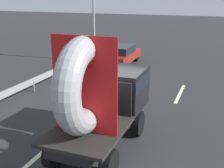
{
  "coord_description": "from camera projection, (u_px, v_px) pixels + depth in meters",
  "views": [
    {
      "loc": [
        3.47,
        -8.57,
        4.83
      ],
      "look_at": [
        0.13,
        0.14,
        1.89
      ],
      "focal_mm": 46.39,
      "sensor_mm": 36.0,
      "label": 1
    }
  ],
  "objects": [
    {
      "name": "flatbed_truck",
      "position": [
        102.0,
        94.0,
        9.05
      ],
      "size": [
        2.02,
        4.68,
        3.81
      ],
      "color": "black",
      "rests_on": "ground_plane"
    },
    {
      "name": "lane_dash_right_far",
      "position": [
        180.0,
        93.0,
        14.56
      ],
      "size": [
        0.16,
        2.95,
        0.01
      ],
      "primitive_type": "cube",
      "rotation": [
        0.0,
        0.0,
        1.57
      ],
      "color": "beige",
      "rests_on": "ground_plane"
    },
    {
      "name": "traffic_light",
      "position": [
        93.0,
        3.0,
        20.24
      ],
      "size": [
        0.42,
        0.36,
        6.47
      ],
      "color": "gray",
      "rests_on": "ground_plane"
    },
    {
      "name": "ground_plane",
      "position": [
        107.0,
        136.0,
        10.26
      ],
      "size": [
        120.0,
        120.0,
        0.0
      ],
      "primitive_type": "plane",
      "color": "#28282B"
    },
    {
      "name": "lane_dash_left_far",
      "position": [
        120.0,
        86.0,
        15.76
      ],
      "size": [
        0.16,
        2.76,
        0.01
      ],
      "primitive_type": "cube",
      "rotation": [
        0.0,
        0.0,
        1.57
      ],
      "color": "beige",
      "rests_on": "ground_plane"
    },
    {
      "name": "lane_dash_left_near",
      "position": [
        27.0,
        166.0,
        8.46
      ],
      "size": [
        0.16,
        2.8,
        0.01
      ],
      "primitive_type": "cube",
      "rotation": [
        0.0,
        0.0,
        1.57
      ],
      "color": "beige",
      "rests_on": "ground_plane"
    },
    {
      "name": "distant_sedan",
      "position": [
        121.0,
        54.0,
        20.35
      ],
      "size": [
        1.75,
        4.09,
        1.33
      ],
      "color": "black",
      "rests_on": "ground_plane"
    },
    {
      "name": "guardrail",
      "position": [
        54.0,
        72.0,
        16.52
      ],
      "size": [
        0.1,
        15.88,
        0.71
      ],
      "color": "gray",
      "rests_on": "ground_plane"
    }
  ]
}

